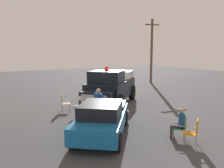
{
  "coord_description": "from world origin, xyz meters",
  "views": [
    {
      "loc": [
        -11.83,
        7.69,
        3.57
      ],
      "look_at": [
        0.69,
        -0.42,
        1.35
      ],
      "focal_mm": 36.48,
      "sensor_mm": 36.0,
      "label": 1
    }
  ],
  "objects_px": {
    "classic_hot_rod": "(102,118)",
    "lawn_chair_by_car": "(194,130)",
    "utility_pole": "(152,50)",
    "lawn_chair_spare": "(64,102)",
    "spectator_seated": "(179,122)",
    "vintage_fire_truck": "(111,87)",
    "traffic_cone": "(134,89)",
    "lawn_chair_near_truck": "(182,125)",
    "spectator_standing": "(98,102)"
  },
  "relations": [
    {
      "from": "lawn_chair_spare",
      "to": "utility_pole",
      "type": "bearing_deg",
      "value": -63.71
    },
    {
      "from": "classic_hot_rod",
      "to": "lawn_chair_near_truck",
      "type": "xyz_separation_m",
      "value": [
        -2.15,
        -2.46,
        -0.16
      ]
    },
    {
      "from": "vintage_fire_truck",
      "to": "lawn_chair_spare",
      "type": "height_order",
      "value": "vintage_fire_truck"
    },
    {
      "from": "lawn_chair_by_car",
      "to": "spectator_seated",
      "type": "relative_size",
      "value": 0.79
    },
    {
      "from": "vintage_fire_truck",
      "to": "traffic_cone",
      "type": "height_order",
      "value": "vintage_fire_truck"
    },
    {
      "from": "spectator_standing",
      "to": "lawn_chair_near_truck",
      "type": "bearing_deg",
      "value": -156.99
    },
    {
      "from": "lawn_chair_near_truck",
      "to": "lawn_chair_spare",
      "type": "relative_size",
      "value": 1.0
    },
    {
      "from": "classic_hot_rod",
      "to": "spectator_standing",
      "type": "relative_size",
      "value": 2.68
    },
    {
      "from": "lawn_chair_by_car",
      "to": "traffic_cone",
      "type": "xyz_separation_m",
      "value": [
        9.71,
        -4.84,
        -0.28
      ]
    },
    {
      "from": "classic_hot_rod",
      "to": "spectator_standing",
      "type": "xyz_separation_m",
      "value": [
        1.75,
        -0.8,
        0.22
      ]
    },
    {
      "from": "lawn_chair_spare",
      "to": "vintage_fire_truck",
      "type": "bearing_deg",
      "value": -91.5
    },
    {
      "from": "vintage_fire_truck",
      "to": "spectator_standing",
      "type": "bearing_deg",
      "value": 137.12
    },
    {
      "from": "lawn_chair_by_car",
      "to": "lawn_chair_spare",
      "type": "xyz_separation_m",
      "value": [
        7.24,
        2.35,
        0.0
      ]
    },
    {
      "from": "lawn_chair_near_truck",
      "to": "lawn_chair_by_car",
      "type": "bearing_deg",
      "value": 169.1
    },
    {
      "from": "lawn_chair_by_car",
      "to": "classic_hot_rod",
      "type": "bearing_deg",
      "value": 39.83
    },
    {
      "from": "lawn_chair_near_truck",
      "to": "classic_hot_rod",
      "type": "bearing_deg",
      "value": 48.79
    },
    {
      "from": "classic_hot_rod",
      "to": "utility_pole",
      "type": "distance_m",
      "value": 16.65
    },
    {
      "from": "classic_hot_rod",
      "to": "spectator_seated",
      "type": "xyz_separation_m",
      "value": [
        -2.05,
        -2.38,
        -0.05
      ]
    },
    {
      "from": "vintage_fire_truck",
      "to": "utility_pole",
      "type": "height_order",
      "value": "utility_pole"
    },
    {
      "from": "lawn_chair_near_truck",
      "to": "lawn_chair_by_car",
      "type": "relative_size",
      "value": 1.0
    },
    {
      "from": "classic_hot_rod",
      "to": "lawn_chair_by_car",
      "type": "xyz_separation_m",
      "value": [
        -2.8,
        -2.33,
        -0.16
      ]
    },
    {
      "from": "lawn_chair_near_truck",
      "to": "spectator_seated",
      "type": "relative_size",
      "value": 0.79
    },
    {
      "from": "utility_pole",
      "to": "lawn_chair_spare",
      "type": "bearing_deg",
      "value": 116.29
    },
    {
      "from": "spectator_standing",
      "to": "lawn_chair_spare",
      "type": "bearing_deg",
      "value": 16.77
    },
    {
      "from": "classic_hot_rod",
      "to": "utility_pole",
      "type": "bearing_deg",
      "value": -49.63
    },
    {
      "from": "vintage_fire_truck",
      "to": "lawn_chair_by_car",
      "type": "xyz_separation_m",
      "value": [
        -7.16,
        0.89,
        -0.61
      ]
    },
    {
      "from": "vintage_fire_truck",
      "to": "lawn_chair_spare",
      "type": "relative_size",
      "value": 5.83
    },
    {
      "from": "lawn_chair_spare",
      "to": "spectator_seated",
      "type": "relative_size",
      "value": 0.79
    },
    {
      "from": "lawn_chair_spare",
      "to": "spectator_standing",
      "type": "relative_size",
      "value": 0.61
    },
    {
      "from": "lawn_chair_near_truck",
      "to": "utility_pole",
      "type": "bearing_deg",
      "value": -38.16
    },
    {
      "from": "lawn_chair_near_truck",
      "to": "utility_pole",
      "type": "xyz_separation_m",
      "value": [
        12.78,
        -10.04,
        2.99
      ]
    },
    {
      "from": "spectator_seated",
      "to": "utility_pole",
      "type": "xyz_separation_m",
      "value": [
        12.67,
        -10.12,
        2.89
      ]
    },
    {
      "from": "lawn_chair_by_car",
      "to": "lawn_chair_spare",
      "type": "relative_size",
      "value": 1.0
    },
    {
      "from": "lawn_chair_spare",
      "to": "lawn_chair_near_truck",
      "type": "bearing_deg",
      "value": -159.48
    },
    {
      "from": "lawn_chair_near_truck",
      "to": "lawn_chair_by_car",
      "type": "height_order",
      "value": "same"
    },
    {
      "from": "spectator_seated",
      "to": "utility_pole",
      "type": "bearing_deg",
      "value": -38.61
    },
    {
      "from": "lawn_chair_by_car",
      "to": "traffic_cone",
      "type": "distance_m",
      "value": 10.85
    },
    {
      "from": "lawn_chair_near_truck",
      "to": "lawn_chair_spare",
      "type": "xyz_separation_m",
      "value": [
        6.6,
        2.47,
        0.0
      ]
    },
    {
      "from": "classic_hot_rod",
      "to": "spectator_seated",
      "type": "relative_size",
      "value": 3.48
    },
    {
      "from": "lawn_chair_spare",
      "to": "traffic_cone",
      "type": "bearing_deg",
      "value": -71.04
    },
    {
      "from": "vintage_fire_truck",
      "to": "classic_hot_rod",
      "type": "xyz_separation_m",
      "value": [
        -4.36,
        3.23,
        -0.45
      ]
    },
    {
      "from": "lawn_chair_spare",
      "to": "classic_hot_rod",
      "type": "bearing_deg",
      "value": -179.86
    },
    {
      "from": "lawn_chair_by_car",
      "to": "lawn_chair_spare",
      "type": "distance_m",
      "value": 7.61
    },
    {
      "from": "spectator_standing",
      "to": "spectator_seated",
      "type": "bearing_deg",
      "value": -157.45
    },
    {
      "from": "lawn_chair_by_car",
      "to": "traffic_cone",
      "type": "bearing_deg",
      "value": -26.48
    },
    {
      "from": "lawn_chair_by_car",
      "to": "spectator_standing",
      "type": "height_order",
      "value": "spectator_standing"
    },
    {
      "from": "vintage_fire_truck",
      "to": "classic_hot_rod",
      "type": "height_order",
      "value": "vintage_fire_truck"
    },
    {
      "from": "lawn_chair_by_car",
      "to": "spectator_standing",
      "type": "xyz_separation_m",
      "value": [
        4.55,
        1.53,
        0.37
      ]
    },
    {
      "from": "lawn_chair_spare",
      "to": "traffic_cone",
      "type": "relative_size",
      "value": 1.61
    },
    {
      "from": "vintage_fire_truck",
      "to": "traffic_cone",
      "type": "xyz_separation_m",
      "value": [
        2.55,
        -3.95,
        -0.89
      ]
    }
  ]
}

